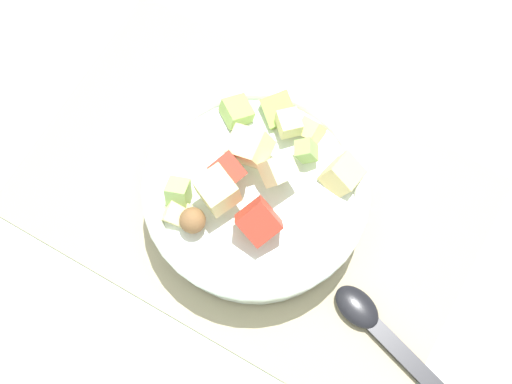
{
  "coord_description": "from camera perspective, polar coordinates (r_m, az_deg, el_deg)",
  "views": [
    {
      "loc": [
        -0.15,
        0.25,
        0.82
      ],
      "look_at": [
        -0.01,
        0.01,
        0.06
      ],
      "focal_mm": 52.1,
      "sensor_mm": 36.0,
      "label": 1
    }
  ],
  "objects": [
    {
      "name": "serving_spoon",
      "position": [
        0.83,
        10.52,
        -11.45
      ],
      "size": [
        0.24,
        0.1,
        0.01
      ],
      "color": "black",
      "rests_on": "placemat"
    },
    {
      "name": "placemat",
      "position": [
        0.86,
        -0.29,
        -0.21
      ],
      "size": [
        0.52,
        0.34,
        0.01
      ],
      "primitive_type": "cube",
      "color": "tan",
      "rests_on": "ground_plane"
    },
    {
      "name": "ground_plane",
      "position": [
        0.87,
        -0.29,
        -0.28
      ],
      "size": [
        2.4,
        2.4,
        0.0
      ],
      "primitive_type": "plane",
      "color": "silver"
    },
    {
      "name": "salad_bowl",
      "position": [
        0.82,
        -0.01,
        -0.13
      ],
      "size": [
        0.25,
        0.25,
        0.12
      ],
      "color": "white",
      "rests_on": "placemat"
    }
  ]
}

